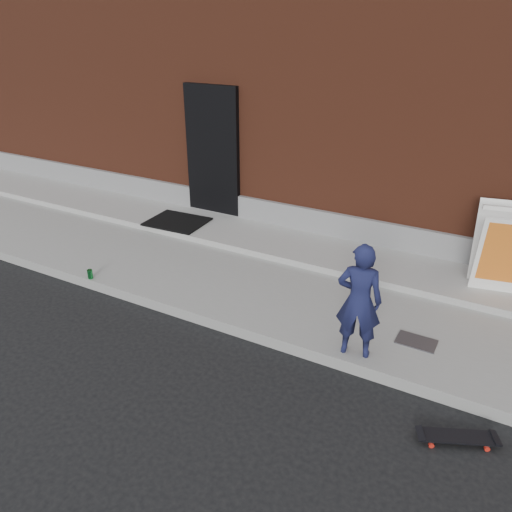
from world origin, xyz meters
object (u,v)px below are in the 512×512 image
Objects in this scene: child at (359,301)px; soda_can at (90,274)px; pizza_sign at (503,249)px; skateboard at (457,437)px.

child is 3.94m from soda_can.
pizza_sign reaches higher than soda_can.
child is at bearing 151.70° from skateboard.
soda_can is at bearing -155.60° from pizza_sign.
soda_can reaches higher than skateboard.
skateboard is 5.30× the size of soda_can.
soda_can is at bearing 174.30° from skateboard.
soda_can is (-3.89, -0.15, -0.60)m from child.
skateboard is 0.64× the size of pizza_sign.
soda_can is at bearing -8.89° from child.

